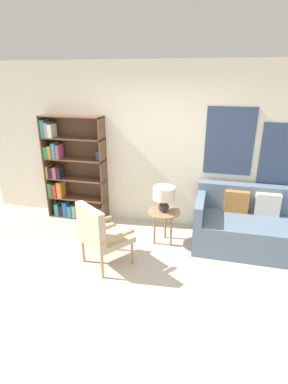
# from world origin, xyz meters

# --- Properties ---
(ground_plane) EXTENTS (14.00, 14.00, 0.00)m
(ground_plane) POSITION_xyz_m (0.00, 0.00, 0.00)
(ground_plane) COLOR #B2A899
(wall_back) EXTENTS (6.40, 0.08, 2.70)m
(wall_back) POSITION_xyz_m (0.05, 2.03, 1.35)
(wall_back) COLOR silver
(wall_back) RESTS_ON ground_plane
(bookshelf) EXTENTS (1.09, 0.30, 1.84)m
(bookshelf) POSITION_xyz_m (-1.57, 1.85, 0.81)
(bookshelf) COLOR brown
(bookshelf) RESTS_ON ground_plane
(armchair) EXTENTS (0.79, 0.79, 0.92)m
(armchair) POSITION_xyz_m (-0.45, 0.49, 0.53)
(armchair) COLOR tan
(armchair) RESTS_ON ground_plane
(couch) EXTENTS (1.64, 0.94, 0.89)m
(couch) POSITION_xyz_m (1.56, 1.54, 0.34)
(couch) COLOR slate
(couch) RESTS_ON ground_plane
(side_table) EXTENTS (0.50, 0.50, 0.54)m
(side_table) POSITION_xyz_m (0.27, 1.31, 0.48)
(side_table) COLOR #99704C
(side_table) RESTS_ON ground_plane
(table_lamp) EXTENTS (0.33, 0.33, 0.39)m
(table_lamp) POSITION_xyz_m (0.26, 1.30, 0.80)
(table_lamp) COLOR #2D2D33
(table_lamp) RESTS_ON side_table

